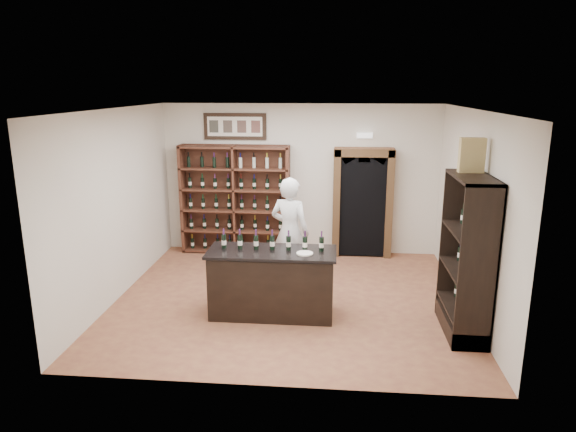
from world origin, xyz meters
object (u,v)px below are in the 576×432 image
object	(u,v)px
wine_shelf	(236,199)
counter_bottle_0	(224,241)
tasting_counter	(272,283)
side_cabinet	(467,280)
wine_crate	(472,155)
shopkeeper	(290,232)

from	to	relation	value
wine_shelf	counter_bottle_0	size ratio (longest dim) A/B	7.33
wine_shelf	tasting_counter	size ratio (longest dim) A/B	1.17
side_cabinet	wine_shelf	bearing A→B (deg)	139.79
wine_shelf	tasting_counter	bearing A→B (deg)	-69.44
wine_shelf	side_cabinet	size ratio (longest dim) A/B	1.00
wine_crate	tasting_counter	bearing A→B (deg)	179.39
tasting_counter	wine_crate	distance (m)	3.33
counter_bottle_0	wine_crate	bearing A→B (deg)	-1.37
tasting_counter	wine_crate	xyz separation A→B (m)	(2.71, -0.02, 1.94)
tasting_counter	counter_bottle_0	xyz separation A→B (m)	(-0.72, 0.06, 0.61)
wine_shelf	tasting_counter	world-z (taller)	wine_shelf
shopkeeper	wine_shelf	bearing A→B (deg)	-33.62
side_cabinet	wine_crate	world-z (taller)	wine_crate
tasting_counter	side_cabinet	size ratio (longest dim) A/B	0.85
wine_shelf	tasting_counter	xyz separation A→B (m)	(1.10, -2.93, -0.61)
counter_bottle_0	wine_crate	distance (m)	3.68
side_cabinet	wine_crate	distance (m)	1.70
tasting_counter	side_cabinet	xyz separation A→B (m)	(2.72, -0.30, 0.26)
counter_bottle_0	side_cabinet	size ratio (longest dim) A/B	0.14
wine_shelf	shopkeeper	xyz separation A→B (m)	(1.26, -1.75, -0.16)
wine_shelf	counter_bottle_0	world-z (taller)	wine_shelf
side_cabinet	shopkeeper	world-z (taller)	side_cabinet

